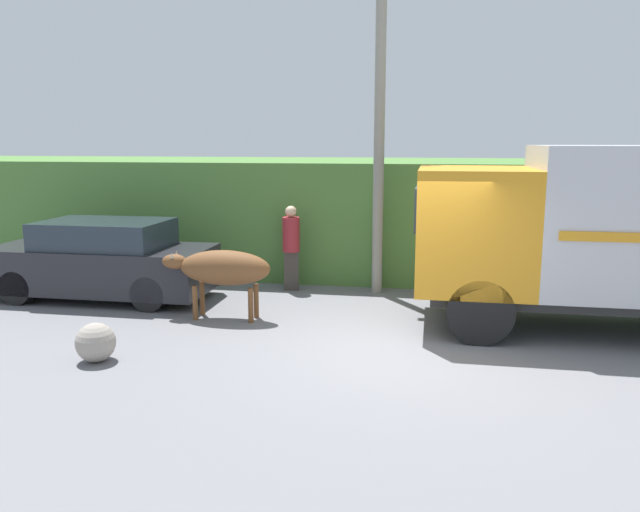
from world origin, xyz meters
TOP-DOWN VIEW (x-y plane):
  - ground_plane at (0.00, 0.00)m, footprint 60.00×60.00m
  - hillside_embankment at (0.00, 6.46)m, footprint 32.00×5.03m
  - cargo_truck at (3.30, 1.52)m, footprint 6.14×2.40m
  - brown_cow at (-3.17, 1.12)m, footprint 1.96×0.61m
  - parked_suv at (-5.99, 2.08)m, footprint 4.34×1.76m
  - pedestrian_on_hill at (-2.47, 3.45)m, footprint 0.42×0.42m
  - utility_pole at (-0.69, 3.57)m, footprint 0.90×0.21m
  - roadside_rock at (-4.23, -1.28)m, footprint 0.56×0.56m

SIDE VIEW (x-z plane):
  - ground_plane at x=0.00m, z-range 0.00..0.00m
  - roadside_rock at x=-4.23m, z-range 0.00..0.56m
  - parked_suv at x=-5.99m, z-range -0.02..1.53m
  - brown_cow at x=-3.17m, z-range 0.29..1.51m
  - pedestrian_on_hill at x=-2.47m, z-range 0.09..1.86m
  - hillside_embankment at x=0.00m, z-range 0.00..2.62m
  - cargo_truck at x=3.30m, z-range 0.19..3.21m
  - utility_pole at x=-0.69m, z-range 0.12..7.10m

